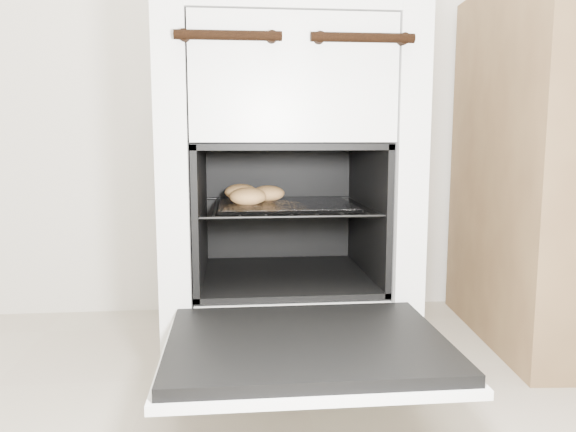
# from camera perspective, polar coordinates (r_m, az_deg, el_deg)

# --- Properties ---
(stove) EXTENTS (0.54, 0.60, 0.83)m
(stove) POSITION_cam_1_polar(r_m,az_deg,el_deg) (1.38, -0.54, 2.62)
(stove) COLOR silver
(stove) RESTS_ON ground
(oven_door) EXTENTS (0.49, 0.38, 0.03)m
(oven_door) POSITION_cam_1_polar(r_m,az_deg,el_deg) (0.99, 1.89, -13.12)
(oven_door) COLOR black
(oven_door) RESTS_ON stove
(oven_rack) EXTENTS (0.39, 0.38, 0.01)m
(oven_rack) POSITION_cam_1_polar(r_m,az_deg,el_deg) (1.32, -0.31, 1.01)
(oven_rack) COLOR black
(oven_rack) RESTS_ON stove
(foil_sheet) EXTENTS (0.31, 0.27, 0.01)m
(foil_sheet) POSITION_cam_1_polar(r_m,az_deg,el_deg) (1.31, -0.23, 1.15)
(foil_sheet) COLOR white
(foil_sheet) RESTS_ON oven_rack
(baked_rolls) EXTENTS (0.16, 0.22, 0.04)m
(baked_rolls) POSITION_cam_1_polar(r_m,az_deg,el_deg) (1.33, -3.70, 2.26)
(baked_rolls) COLOR tan
(baked_rolls) RESTS_ON foil_sheet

